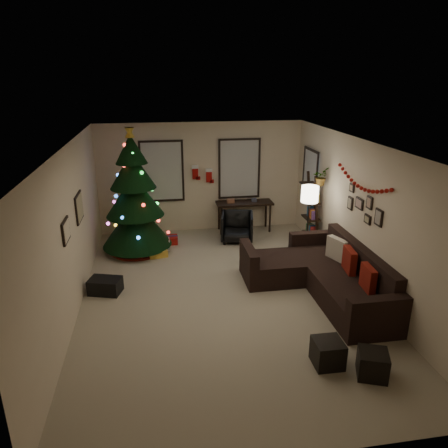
{
  "coord_description": "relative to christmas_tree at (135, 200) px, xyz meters",
  "views": [
    {
      "loc": [
        -1.09,
        -6.68,
        3.78
      ],
      "look_at": [
        0.1,
        0.6,
        1.15
      ],
      "focal_mm": 33.95,
      "sensor_mm": 36.0,
      "label": 1
    }
  ],
  "objects": [
    {
      "name": "floor",
      "position": [
        1.59,
        -2.35,
        -1.17
      ],
      "size": [
        7.0,
        7.0,
        0.0
      ],
      "primitive_type": "plane",
      "color": "tan",
      "rests_on": "ground"
    },
    {
      "name": "ceiling",
      "position": [
        1.59,
        -2.35,
        1.53
      ],
      "size": [
        7.0,
        7.0,
        0.0
      ],
      "primitive_type": "plane",
      "rotation": [
        3.14,
        0.0,
        0.0
      ],
      "color": "white",
      "rests_on": "floor"
    },
    {
      "name": "wall_back",
      "position": [
        1.59,
        1.15,
        0.18
      ],
      "size": [
        5.0,
        0.0,
        5.0
      ],
      "primitive_type": "plane",
      "rotation": [
        1.57,
        0.0,
        0.0
      ],
      "color": "beige",
      "rests_on": "floor"
    },
    {
      "name": "wall_front",
      "position": [
        1.59,
        -5.85,
        0.18
      ],
      "size": [
        5.0,
        0.0,
        5.0
      ],
      "primitive_type": "plane",
      "rotation": [
        -1.57,
        0.0,
        0.0
      ],
      "color": "beige",
      "rests_on": "floor"
    },
    {
      "name": "wall_left",
      "position": [
        -0.91,
        -2.35,
        0.18
      ],
      "size": [
        0.0,
        7.0,
        7.0
      ],
      "primitive_type": "plane",
      "rotation": [
        1.57,
        0.0,
        1.57
      ],
      "color": "beige",
      "rests_on": "floor"
    },
    {
      "name": "wall_right",
      "position": [
        4.09,
        -2.35,
        0.18
      ],
      "size": [
        0.0,
        7.0,
        7.0
      ],
      "primitive_type": "plane",
      "rotation": [
        1.57,
        0.0,
        -1.57
      ],
      "color": "beige",
      "rests_on": "floor"
    },
    {
      "name": "window_back_left",
      "position": [
        0.64,
        1.12,
        0.38
      ],
      "size": [
        1.05,
        0.06,
        1.5
      ],
      "color": "#728CB2",
      "rests_on": "wall_back"
    },
    {
      "name": "window_back_right",
      "position": [
        2.54,
        1.12,
        0.38
      ],
      "size": [
        1.05,
        0.06,
        1.5
      ],
      "color": "#728CB2",
      "rests_on": "wall_back"
    },
    {
      "name": "window_right_wall",
      "position": [
        4.06,
        0.2,
        0.33
      ],
      "size": [
        0.06,
        0.9,
        1.3
      ],
      "color": "#728CB2",
      "rests_on": "wall_right"
    },
    {
      "name": "christmas_tree",
      "position": [
        0.0,
        0.0,
        0.0
      ],
      "size": [
        1.52,
        1.52,
        2.83
      ],
      "rotation": [
        0.0,
        0.0,
        0.12
      ],
      "color": "black",
      "rests_on": "floor"
    },
    {
      "name": "presents",
      "position": [
        0.17,
        -0.12,
        -1.06
      ],
      "size": [
        1.5,
        1.01,
        0.3
      ],
      "rotation": [
        0.0,
        0.0,
        -0.33
      ],
      "color": "maroon",
      "rests_on": "floor"
    },
    {
      "name": "sofa",
      "position": [
        3.4,
        -2.47,
        -0.88
      ],
      "size": [
        2.04,
        2.94,
        0.91
      ],
      "color": "black",
      "rests_on": "floor"
    },
    {
      "name": "pillow_red_a",
      "position": [
        3.8,
        -3.33,
        -0.53
      ],
      "size": [
        0.15,
        0.43,
        0.42
      ],
      "primitive_type": "cube",
      "rotation": [
        0.0,
        0.0,
        -0.08
      ],
      "color": "maroon",
      "rests_on": "sofa"
    },
    {
      "name": "pillow_red_b",
      "position": [
        3.8,
        -2.63,
        -0.53
      ],
      "size": [
        0.18,
        0.46,
        0.45
      ],
      "primitive_type": "cube",
      "rotation": [
        0.0,
        0.0,
        -0.13
      ],
      "color": "maroon",
      "rests_on": "sofa"
    },
    {
      "name": "pillow_cream",
      "position": [
        3.8,
        -2.11,
        -0.54
      ],
      "size": [
        0.29,
        0.48,
        0.46
      ],
      "primitive_type": "cube",
      "rotation": [
        0.0,
        0.0,
        0.36
      ],
      "color": "beige",
      "rests_on": "sofa"
    },
    {
      "name": "ottoman_near",
      "position": [
        2.68,
        -4.48,
        -0.99
      ],
      "size": [
        0.39,
        0.39,
        0.37
      ],
      "primitive_type": "cube",
      "rotation": [
        0.0,
        0.0,
        -0.01
      ],
      "color": "black",
      "rests_on": "floor"
    },
    {
      "name": "ottoman_far",
      "position": [
        3.17,
        -4.79,
        -0.99
      ],
      "size": [
        0.49,
        0.49,
        0.36
      ],
      "primitive_type": "cube",
      "rotation": [
        0.0,
        0.0,
        -0.37
      ],
      "color": "black",
      "rests_on": "floor"
    },
    {
      "name": "desk",
      "position": [
        2.63,
        0.87,
        -0.51
      ],
      "size": [
        1.4,
        0.5,
        0.75
      ],
      "color": "black",
      "rests_on": "floor"
    },
    {
      "name": "desk_chair",
      "position": [
        2.32,
        0.22,
        -0.83
      ],
      "size": [
        0.79,
        0.76,
        0.69
      ],
      "primitive_type": "imported",
      "rotation": [
        0.0,
        0.0,
        -0.21
      ],
      "color": "black",
      "rests_on": "floor"
    },
    {
      "name": "bookshelf",
      "position": [
        3.89,
        -0.48,
        -0.33
      ],
      "size": [
        0.3,
        0.51,
        1.74
      ],
      "color": "black",
      "rests_on": "floor"
    },
    {
      "name": "potted_plant",
      "position": [
        3.89,
        -0.81,
        0.62
      ],
      "size": [
        0.54,
        0.55,
        0.47
      ],
      "primitive_type": "imported",
      "rotation": [
        0.0,
        0.0,
        0.93
      ],
      "color": "#4C4C4C",
      "rests_on": "bookshelf"
    },
    {
      "name": "floor_lamp",
      "position": [
        3.54,
        -1.18,
        0.2
      ],
      "size": [
        0.35,
        0.35,
        1.65
      ],
      "rotation": [
        0.0,
        0.0,
        -0.12
      ],
      "color": "black",
      "rests_on": "floor"
    },
    {
      "name": "art_map",
      "position": [
        -0.89,
        -1.51,
        0.35
      ],
      "size": [
        0.04,
        0.6,
        0.5
      ],
      "color": "black",
      "rests_on": "wall_left"
    },
    {
      "name": "art_abstract",
      "position": [
        -0.89,
        -2.76,
        0.37
      ],
      "size": [
        0.04,
        0.45,
        0.35
      ],
      "color": "black",
      "rests_on": "wall_left"
    },
    {
      "name": "gallery",
      "position": [
        4.07,
        -2.43,
        0.4
      ],
      "size": [
        0.03,
        1.25,
        0.54
      ],
      "color": "black",
      "rests_on": "wall_right"
    },
    {
      "name": "garland",
      "position": [
        4.04,
        -2.31,
        0.83
      ],
      "size": [
        0.08,
        1.9,
        0.3
      ],
      "primitive_type": null,
      "color": "#A5140C",
      "rests_on": "wall_right"
    },
    {
      "name": "stocking_left",
      "position": [
        1.44,
        1.07,
        0.34
      ],
      "size": [
        0.2,
        0.05,
        0.36
      ],
      "color": "#990F0C",
      "rests_on": "wall_back"
    },
    {
      "name": "stocking_right",
      "position": [
        1.77,
        1.02,
        0.26
      ],
      "size": [
        0.2,
        0.05,
        0.36
      ],
      "color": "#990F0C",
      "rests_on": "wall_back"
    },
    {
      "name": "storage_bin",
      "position": [
        -0.53,
        -1.91,
        -1.03
      ],
      "size": [
        0.64,
        0.52,
        0.28
      ],
      "primitive_type": "cube",
      "rotation": [
        0.0,
        0.0,
        -0.29
      ],
      "color": "black",
      "rests_on": "floor"
    }
  ]
}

